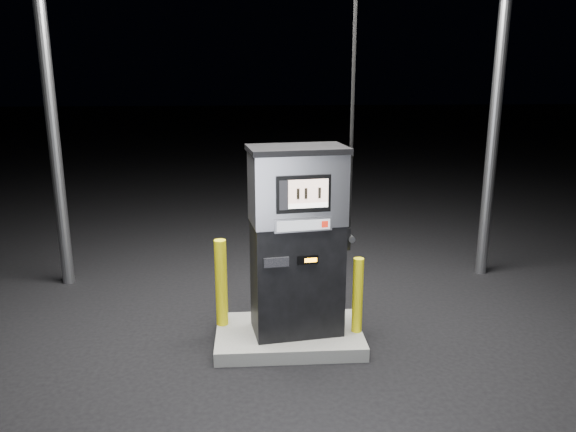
{
  "coord_description": "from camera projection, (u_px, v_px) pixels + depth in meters",
  "views": [
    {
      "loc": [
        -0.39,
        -5.65,
        2.96
      ],
      "look_at": [
        -0.01,
        0.0,
        1.45
      ],
      "focal_mm": 35.0,
      "sensor_mm": 36.0,
      "label": 1
    }
  ],
  "objects": [
    {
      "name": "bollard_left",
      "position": [
        221.0,
        283.0,
        6.21
      ],
      "size": [
        0.18,
        0.18,
        0.99
      ],
      "primitive_type": "cylinder",
      "rotation": [
        0.0,
        0.0,
        0.43
      ],
      "color": "yellow",
      "rests_on": "pump_island"
    },
    {
      "name": "bollard_right",
      "position": [
        358.0,
        295.0,
        6.07
      ],
      "size": [
        0.14,
        0.14,
        0.84
      ],
      "primitive_type": "cylinder",
      "rotation": [
        0.0,
        0.0,
        -0.24
      ],
      "color": "yellow",
      "rests_on": "pump_island"
    },
    {
      "name": "pump_island",
      "position": [
        289.0,
        336.0,
        6.22
      ],
      "size": [
        1.6,
        1.0,
        0.15
      ],
      "primitive_type": "cube",
      "color": "slate",
      "rests_on": "ground"
    },
    {
      "name": "ground",
      "position": [
        289.0,
        342.0,
        6.24
      ],
      "size": [
        80.0,
        80.0,
        0.0
      ],
      "primitive_type": "plane",
      "color": "black",
      "rests_on": "ground"
    },
    {
      "name": "fuel_dispenser",
      "position": [
        297.0,
        240.0,
        5.93
      ],
      "size": [
        1.16,
        0.74,
        4.22
      ],
      "rotation": [
        0.0,
        0.0,
        0.14
      ],
      "color": "black",
      "rests_on": "pump_island"
    }
  ]
}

